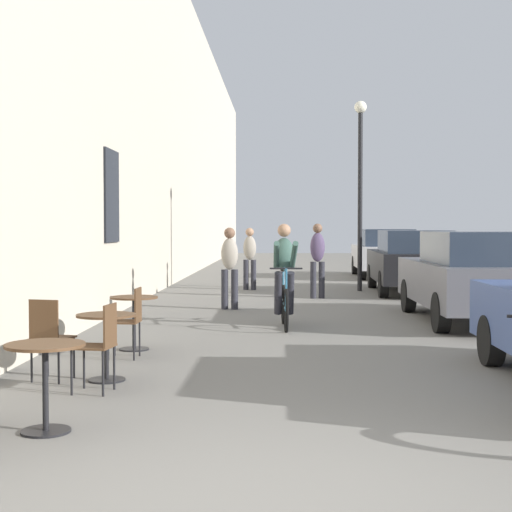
{
  "coord_description": "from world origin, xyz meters",
  "views": [
    {
      "loc": [
        -0.06,
        -4.39,
        1.65
      ],
      "look_at": [
        -0.61,
        12.14,
        1.02
      ],
      "focal_mm": 53.37,
      "sensor_mm": 36.0,
      "label": 1
    }
  ],
  "objects_px": {
    "cyclist_on_bicycle": "(284,278)",
    "pedestrian_mid": "(318,256)",
    "parked_car_second": "(473,275)",
    "pedestrian_far": "(250,255)",
    "cafe_chair_mid_toward_street": "(49,334)",
    "parked_car_third": "(411,261)",
    "cafe_chair_far_toward_street": "(130,317)",
    "street_lamp": "(360,171)",
    "parked_car_fourth": "(385,252)",
    "cafe_table_near": "(45,368)",
    "cafe_table_mid": "(106,333)",
    "pedestrian_near": "(230,263)",
    "cafe_table_far": "(134,311)",
    "cafe_chair_mid_toward_wall": "(100,341)"
  },
  "relations": [
    {
      "from": "cafe_table_far",
      "to": "cyclist_on_bicycle",
      "type": "xyz_separation_m",
      "value": [
        2.03,
        2.49,
        0.29
      ]
    },
    {
      "from": "pedestrian_far",
      "to": "cafe_table_near",
      "type": "bearing_deg",
      "value": -94.36
    },
    {
      "from": "pedestrian_mid",
      "to": "parked_car_second",
      "type": "bearing_deg",
      "value": -60.37
    },
    {
      "from": "cafe_chair_mid_toward_wall",
      "to": "cafe_table_mid",
      "type": "bearing_deg",
      "value": 97.31
    },
    {
      "from": "cafe_table_near",
      "to": "parked_car_fourth",
      "type": "distance_m",
      "value": 19.8
    },
    {
      "from": "cafe_table_mid",
      "to": "cafe_table_near",
      "type": "bearing_deg",
      "value": -90.47
    },
    {
      "from": "cafe_table_near",
      "to": "pedestrian_mid",
      "type": "height_order",
      "value": "pedestrian_mid"
    },
    {
      "from": "cyclist_on_bicycle",
      "to": "pedestrian_far",
      "type": "relative_size",
      "value": 1.08
    },
    {
      "from": "cafe_chair_mid_toward_wall",
      "to": "street_lamp",
      "type": "xyz_separation_m",
      "value": [
        3.84,
        12.26,
        2.59
      ]
    },
    {
      "from": "cyclist_on_bicycle",
      "to": "parked_car_fourth",
      "type": "bearing_deg",
      "value": 74.98
    },
    {
      "from": "cyclist_on_bicycle",
      "to": "pedestrian_mid",
      "type": "xyz_separation_m",
      "value": [
        0.79,
        5.01,
        0.17
      ]
    },
    {
      "from": "pedestrian_near",
      "to": "parked_car_fourth",
      "type": "relative_size",
      "value": 0.37
    },
    {
      "from": "pedestrian_far",
      "to": "cafe_table_far",
      "type": "bearing_deg",
      "value": -96.66
    },
    {
      "from": "pedestrian_far",
      "to": "parked_car_third",
      "type": "height_order",
      "value": "pedestrian_far"
    },
    {
      "from": "cafe_chair_mid_toward_street",
      "to": "parked_car_second",
      "type": "xyz_separation_m",
      "value": [
        5.8,
        5.26,
        0.3
      ]
    },
    {
      "from": "cafe_table_near",
      "to": "cafe_table_mid",
      "type": "bearing_deg",
      "value": 89.53
    },
    {
      "from": "cafe_table_near",
      "to": "pedestrian_far",
      "type": "bearing_deg",
      "value": 85.64
    },
    {
      "from": "pedestrian_near",
      "to": "parked_car_third",
      "type": "relative_size",
      "value": 0.37
    },
    {
      "from": "cyclist_on_bicycle",
      "to": "pedestrian_mid",
      "type": "relative_size",
      "value": 1.01
    },
    {
      "from": "pedestrian_near",
      "to": "pedestrian_mid",
      "type": "height_order",
      "value": "pedestrian_mid"
    },
    {
      "from": "cafe_table_near",
      "to": "pedestrian_near",
      "type": "distance_m",
      "value": 9.25
    },
    {
      "from": "cafe_table_mid",
      "to": "cafe_chair_mid_toward_wall",
      "type": "xyz_separation_m",
      "value": [
        0.08,
        -0.59,
        -0.0
      ]
    },
    {
      "from": "cafe_table_mid",
      "to": "pedestrian_mid",
      "type": "relative_size",
      "value": 0.41
    },
    {
      "from": "cafe_chair_mid_toward_street",
      "to": "street_lamp",
      "type": "xyz_separation_m",
      "value": [
        4.51,
        11.74,
        2.59
      ]
    },
    {
      "from": "cafe_table_near",
      "to": "parked_car_third",
      "type": "height_order",
      "value": "parked_car_third"
    },
    {
      "from": "cafe_table_far",
      "to": "pedestrian_near",
      "type": "bearing_deg",
      "value": 79.46
    },
    {
      "from": "cafe_chair_mid_toward_street",
      "to": "cyclist_on_bicycle",
      "type": "height_order",
      "value": "cyclist_on_bicycle"
    },
    {
      "from": "cafe_table_mid",
      "to": "pedestrian_far",
      "type": "relative_size",
      "value": 0.44
    },
    {
      "from": "cafe_table_mid",
      "to": "cafe_chair_mid_toward_street",
      "type": "relative_size",
      "value": 0.81
    },
    {
      "from": "cafe_table_far",
      "to": "parked_car_third",
      "type": "bearing_deg",
      "value": 59.79
    },
    {
      "from": "parked_car_second",
      "to": "parked_car_fourth",
      "type": "height_order",
      "value": "parked_car_fourth"
    },
    {
      "from": "cafe_table_mid",
      "to": "cafe_table_far",
      "type": "distance_m",
      "value": 2.06
    },
    {
      "from": "street_lamp",
      "to": "parked_car_third",
      "type": "xyz_separation_m",
      "value": [
        1.23,
        -0.6,
        -2.29
      ]
    },
    {
      "from": "cafe_chair_mid_toward_wall",
      "to": "parked_car_fourth",
      "type": "relative_size",
      "value": 0.2
    },
    {
      "from": "cafe_table_near",
      "to": "cafe_chair_far_toward_street",
      "type": "bearing_deg",
      "value": 90.16
    },
    {
      "from": "cafe_table_far",
      "to": "parked_car_fourth",
      "type": "relative_size",
      "value": 0.16
    },
    {
      "from": "pedestrian_mid",
      "to": "parked_car_fourth",
      "type": "distance_m",
      "value": 7.89
    },
    {
      "from": "parked_car_second",
      "to": "cafe_chair_far_toward_street",
      "type": "bearing_deg",
      "value": -144.19
    },
    {
      "from": "parked_car_fourth",
      "to": "cyclist_on_bicycle",
      "type": "bearing_deg",
      "value": -105.02
    },
    {
      "from": "cafe_table_near",
      "to": "pedestrian_near",
      "type": "bearing_deg",
      "value": 84.66
    },
    {
      "from": "pedestrian_far",
      "to": "cafe_chair_mid_toward_street",
      "type": "bearing_deg",
      "value": -97.83
    },
    {
      "from": "street_lamp",
      "to": "parked_car_third",
      "type": "height_order",
      "value": "street_lamp"
    },
    {
      "from": "cafe_chair_mid_toward_street",
      "to": "pedestrian_mid",
      "type": "distance_m",
      "value": 10.19
    },
    {
      "from": "cafe_chair_mid_toward_street",
      "to": "pedestrian_near",
      "type": "xyz_separation_m",
      "value": [
        1.44,
        7.21,
        0.41
      ]
    },
    {
      "from": "cyclist_on_bicycle",
      "to": "street_lamp",
      "type": "xyz_separation_m",
      "value": [
        1.98,
        7.12,
        2.3
      ]
    },
    {
      "from": "cyclist_on_bicycle",
      "to": "pedestrian_near",
      "type": "xyz_separation_m",
      "value": [
        -1.09,
        2.59,
        0.12
      ]
    },
    {
      "from": "cafe_table_far",
      "to": "parked_car_third",
      "type": "distance_m",
      "value": 10.43
    },
    {
      "from": "cafe_table_mid",
      "to": "cyclist_on_bicycle",
      "type": "height_order",
      "value": "cyclist_on_bicycle"
    },
    {
      "from": "cafe_chair_far_toward_street",
      "to": "parked_car_second",
      "type": "relative_size",
      "value": 0.2
    },
    {
      "from": "cafe_table_near",
      "to": "cafe_chair_mid_toward_wall",
      "type": "xyz_separation_m",
      "value": [
        0.09,
        1.47,
        -0.0
      ]
    }
  ]
}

